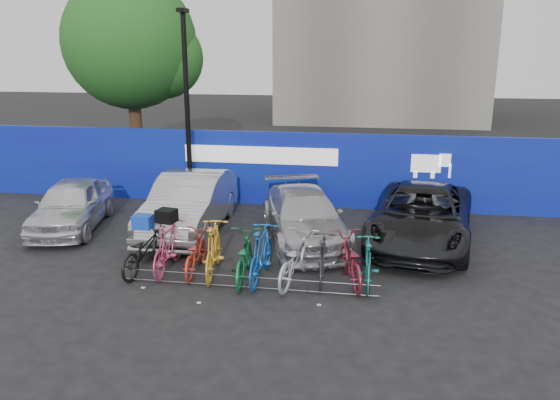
% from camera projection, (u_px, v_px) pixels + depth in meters
% --- Properties ---
extents(ground, '(100.00, 100.00, 0.00)m').
position_uv_depth(ground, '(252.00, 278.00, 12.19)').
color(ground, black).
rests_on(ground, ground).
extents(hoarding, '(22.00, 0.18, 2.40)m').
position_uv_depth(hoarding, '(291.00, 169.00, 17.57)').
color(hoarding, navy).
rests_on(hoarding, ground).
extents(tree, '(5.40, 5.20, 7.80)m').
position_uv_depth(tree, '(136.00, 46.00, 21.46)').
color(tree, '#382314').
rests_on(tree, ground).
extents(lamppost, '(0.25, 0.50, 6.11)m').
position_uv_depth(lamppost, '(187.00, 105.00, 16.95)').
color(lamppost, black).
rests_on(lamppost, ground).
extents(bike_rack, '(5.60, 0.03, 0.30)m').
position_uv_depth(bike_rack, '(246.00, 282.00, 11.57)').
color(bike_rack, '#595B60').
rests_on(bike_rack, ground).
extents(car_0, '(2.48, 4.33, 1.39)m').
position_uv_depth(car_0, '(72.00, 204.00, 15.42)').
color(car_0, silver).
rests_on(car_0, ground).
extents(car_1, '(1.87, 4.95, 1.61)m').
position_uv_depth(car_1, '(190.00, 203.00, 15.11)').
color(car_1, '#A3A2A8').
rests_on(car_1, ground).
extents(car_2, '(3.16, 4.96, 1.34)m').
position_uv_depth(car_2, '(304.00, 216.00, 14.40)').
color(car_2, '#ADACB2').
rests_on(car_2, ground).
extents(car_3, '(3.29, 5.65, 1.48)m').
position_uv_depth(car_3, '(421.00, 216.00, 14.21)').
color(car_3, black).
rests_on(car_3, ground).
extents(bike_0, '(0.94, 2.04, 1.03)m').
position_uv_depth(bike_0, '(145.00, 250.00, 12.44)').
color(bike_0, black).
rests_on(bike_0, ground).
extents(bike_1, '(0.60, 1.98, 1.18)m').
position_uv_depth(bike_1, '(168.00, 247.00, 12.41)').
color(bike_1, '#CA3F6E').
rests_on(bike_1, ground).
extents(bike_2, '(0.75, 1.84, 0.94)m').
position_uv_depth(bike_2, '(195.00, 253.00, 12.39)').
color(bike_2, red).
rests_on(bike_2, ground).
extents(bike_3, '(0.83, 2.08, 1.22)m').
position_uv_depth(bike_3, '(213.00, 249.00, 12.20)').
color(bike_3, yellow).
rests_on(bike_3, ground).
extents(bike_4, '(0.84, 2.01, 1.03)m').
position_uv_depth(bike_4, '(243.00, 257.00, 11.99)').
color(bike_4, '#136C38').
rests_on(bike_4, ground).
extents(bike_5, '(0.65, 2.06, 1.22)m').
position_uv_depth(bike_5, '(261.00, 254.00, 11.91)').
color(bike_5, '#1454AF').
rests_on(bike_5, ground).
extents(bike_6, '(1.11, 2.13, 1.06)m').
position_uv_depth(bike_6, '(295.00, 259.00, 11.85)').
color(bike_6, '#B1B3B9').
rests_on(bike_6, ground).
extents(bike_7, '(0.54, 1.75, 1.04)m').
position_uv_depth(bike_7, '(323.00, 259.00, 11.88)').
color(bike_7, '#29292C').
rests_on(bike_7, ground).
extents(bike_8, '(1.17, 2.10, 1.04)m').
position_uv_depth(bike_8, '(350.00, 260.00, 11.83)').
color(bike_8, maroon).
rests_on(bike_8, ground).
extents(bike_9, '(0.54, 1.76, 1.05)m').
position_uv_depth(bike_9, '(368.00, 263.00, 11.66)').
color(bike_9, '#1E7C74').
rests_on(bike_9, ground).
extents(cargo_crate, '(0.44, 0.34, 0.30)m').
position_uv_depth(cargo_crate, '(143.00, 222.00, 12.26)').
color(cargo_crate, '#133CBB').
rests_on(cargo_crate, bike_0).
extents(cargo_topcase, '(0.47, 0.44, 0.30)m').
position_uv_depth(cargo_topcase, '(167.00, 216.00, 12.22)').
color(cargo_topcase, black).
rests_on(cargo_topcase, bike_1).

